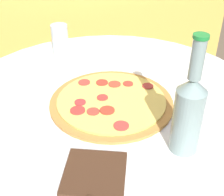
{
  "coord_description": "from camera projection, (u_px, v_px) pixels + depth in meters",
  "views": [
    {
      "loc": [
        -0.16,
        -0.8,
        1.23
      ],
      "look_at": [
        0.0,
        -0.03,
        0.7
      ],
      "focal_mm": 50.0,
      "sensor_mm": 36.0,
      "label": 1
    }
  ],
  "objects": [
    {
      "name": "table",
      "position": [
        110.0,
        136.0,
        1.07
      ],
      "size": [
        1.03,
        1.03,
        0.68
      ],
      "color": "white",
      "rests_on": "ground_plane"
    },
    {
      "name": "pizza",
      "position": [
        112.0,
        101.0,
        0.96
      ],
      "size": [
        0.38,
        0.38,
        0.02
      ],
      "color": "#B77F3D",
      "rests_on": "table"
    },
    {
      "name": "beer_bottle",
      "position": [
        189.0,
        111.0,
        0.73
      ],
      "size": [
        0.07,
        0.07,
        0.31
      ],
      "color": "gray",
      "rests_on": "table"
    },
    {
      "name": "drinking_glass",
      "position": [
        60.0,
        41.0,
        1.21
      ],
      "size": [
        0.06,
        0.06,
        0.13
      ],
      "color": "#ADBCC6",
      "rests_on": "table"
    },
    {
      "name": "pizza_paddle",
      "position": [
        92.0,
        186.0,
        0.69
      ],
      "size": [
        0.18,
        0.31,
        0.02
      ],
      "rotation": [
        0.0,
        0.0,
        -1.87
      ],
      "color": "#422819",
      "rests_on": "table"
    }
  ]
}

